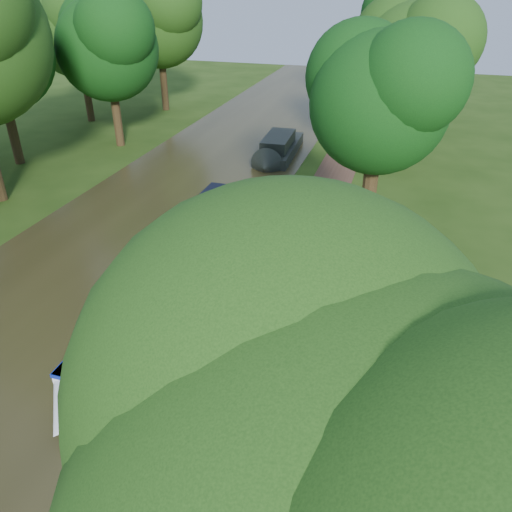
# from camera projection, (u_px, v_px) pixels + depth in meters

# --- Properties ---
(ground) EXTENTS (100.00, 100.00, 0.00)m
(ground) POSITION_uv_depth(u_px,v_px,m) (248.00, 286.00, 18.50)
(ground) COLOR #234010
(ground) RESTS_ON ground
(canal_water) EXTENTS (10.00, 100.00, 0.02)m
(canal_water) POSITION_uv_depth(u_px,v_px,m) (106.00, 262.00, 20.02)
(canal_water) COLOR #2E2A14
(canal_water) RESTS_ON ground
(towpath) EXTENTS (2.20, 100.00, 0.03)m
(towpath) POSITION_uv_depth(u_px,v_px,m) (279.00, 291.00, 18.19)
(towpath) COLOR #492F22
(towpath) RESTS_ON ground
(plant_boat) EXTENTS (2.29, 13.52, 2.29)m
(plant_boat) POSITION_uv_depth(u_px,v_px,m) (171.00, 279.00, 17.28)
(plant_boat) COLOR white
(plant_boat) RESTS_ON canal_water
(tree_near_overhang) EXTENTS (5.52, 5.28, 8.99)m
(tree_near_overhang) POSITION_uv_depth(u_px,v_px,m) (381.00, 92.00, 16.82)
(tree_near_overhang) COLOR #302210
(tree_near_overhang) RESTS_ON ground
(tree_near_mid) EXTENTS (6.90, 6.60, 9.40)m
(tree_near_mid) POSITION_uv_depth(u_px,v_px,m) (413.00, 51.00, 26.71)
(tree_near_mid) COLOR #302210
(tree_near_mid) RESTS_ON ground
(tree_near_far) EXTENTS (7.59, 7.26, 10.30)m
(tree_near_far) POSITION_uv_depth(u_px,v_px,m) (411.00, 22.00, 35.69)
(tree_near_far) COLOR #302210
(tree_near_far) RESTS_ON ground
(tree_far_c) EXTENTS (7.13, 6.82, 9.59)m
(tree_far_c) POSITION_uv_depth(u_px,v_px,m) (107.00, 40.00, 30.42)
(tree_far_c) COLOR #302210
(tree_far_c) RESTS_ON ground
(tree_far_d) EXTENTS (8.05, 7.70, 10.85)m
(tree_far_d) POSITION_uv_depth(u_px,v_px,m) (158.00, 13.00, 38.69)
(tree_far_d) COLOR #302210
(tree_far_d) RESTS_ON ground
(tree_far_h) EXTENTS (7.82, 7.48, 10.49)m
(tree_far_h) POSITION_uv_depth(u_px,v_px,m) (76.00, 20.00, 35.67)
(tree_far_h) COLOR #302210
(tree_far_h) RESTS_ON ground
(second_boat) EXTENTS (2.25, 6.98, 1.34)m
(second_boat) POSITION_uv_depth(u_px,v_px,m) (278.00, 148.00, 31.24)
(second_boat) COLOR black
(second_boat) RESTS_ON canal_water
(sandwich_board) EXTENTS (0.67, 0.69, 0.97)m
(sandwich_board) POSITION_uv_depth(u_px,v_px,m) (242.00, 317.00, 16.03)
(sandwich_board) COLOR maroon
(sandwich_board) RESTS_ON towpath
(pedestrian_pink) EXTENTS (0.72, 0.52, 1.82)m
(pedestrian_pink) POSITION_uv_depth(u_px,v_px,m) (356.00, 128.00, 33.84)
(pedestrian_pink) COLOR #E15C9A
(pedestrian_pink) RESTS_ON towpath
(verge_plant) EXTENTS (0.45, 0.41, 0.42)m
(verge_plant) POSITION_uv_depth(u_px,v_px,m) (236.00, 303.00, 17.15)
(verge_plant) COLOR #245A1B
(verge_plant) RESTS_ON ground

